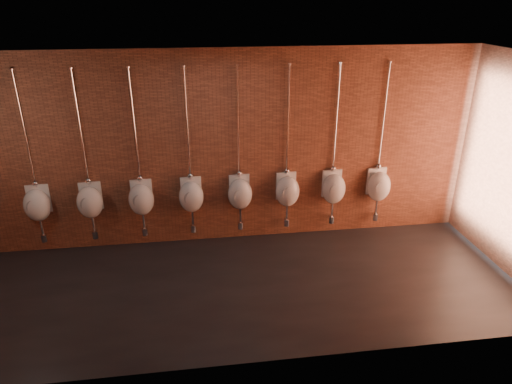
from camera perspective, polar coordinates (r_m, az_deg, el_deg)
ground at (r=6.78m, az=-3.51°, el=-11.86°), size 8.50×8.50×0.00m
room_shell at (r=5.85m, az=-3.99°, el=4.40°), size 8.54×3.04×3.22m
urinal_0 at (r=7.92m, az=-25.68°, el=-1.37°), size 0.44×0.39×2.72m
urinal_1 at (r=7.71m, az=-20.05°, el=-1.08°), size 0.44×0.39×2.72m
urinal_2 at (r=7.57m, az=-14.14°, el=-0.77°), size 0.44×0.39×2.72m
urinal_3 at (r=7.51m, az=-8.09°, el=-0.44°), size 0.44×0.39×2.72m
urinal_4 at (r=7.54m, az=-2.02°, el=-0.11°), size 0.44×0.39×2.72m
urinal_5 at (r=7.66m, az=3.94°, el=0.22°), size 0.44×0.39×2.72m
urinal_6 at (r=7.85m, az=9.67°, el=0.53°), size 0.44×0.39×2.72m
urinal_7 at (r=8.12m, az=15.07°, el=0.82°), size 0.44×0.39×2.72m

